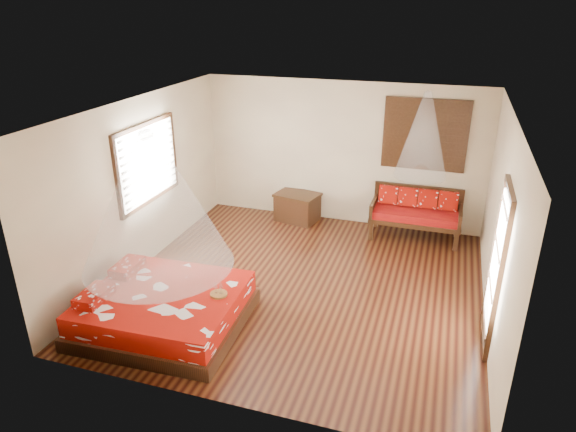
# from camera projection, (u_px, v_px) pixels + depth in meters

# --- Properties ---
(room) EXTENTS (5.54, 5.54, 2.84)m
(room) POSITION_uv_depth(u_px,v_px,m) (303.00, 203.00, 7.61)
(room) COLOR black
(room) RESTS_ON ground
(bed) EXTENTS (2.20, 2.00, 0.64)m
(bed) POSITION_uv_depth(u_px,v_px,m) (164.00, 308.00, 7.09)
(bed) COLOR black
(bed) RESTS_ON floor
(daybed) EXTENTS (1.65, 0.73, 0.94)m
(daybed) POSITION_uv_depth(u_px,v_px,m) (416.00, 211.00, 9.61)
(daybed) COLOR black
(daybed) RESTS_ON floor
(storage_chest) EXTENTS (0.95, 0.78, 0.57)m
(storage_chest) POSITION_uv_depth(u_px,v_px,m) (297.00, 207.00, 10.42)
(storage_chest) COLOR black
(storage_chest) RESTS_ON floor
(shutter_panel) EXTENTS (1.52, 0.06, 1.32)m
(shutter_panel) POSITION_uv_depth(u_px,v_px,m) (425.00, 135.00, 9.36)
(shutter_panel) COLOR black
(shutter_panel) RESTS_ON wall_back
(window_left) EXTENTS (0.10, 1.74, 1.34)m
(window_left) POSITION_uv_depth(u_px,v_px,m) (148.00, 163.00, 8.43)
(window_left) COLOR black
(window_left) RESTS_ON wall_left
(glazed_door) EXTENTS (0.08, 1.02, 2.16)m
(glazed_door) POSITION_uv_depth(u_px,v_px,m) (496.00, 268.00, 6.46)
(glazed_door) COLOR black
(glazed_door) RESTS_ON floor
(wine_tray) EXTENTS (0.23, 0.23, 0.19)m
(wine_tray) POSITION_uv_depth(u_px,v_px,m) (219.00, 292.00, 6.92)
(wine_tray) COLOR brown
(wine_tray) RESTS_ON bed
(mosquito_net_main) EXTENTS (1.96, 1.96, 1.80)m
(mosquito_net_main) POSITION_uv_depth(u_px,v_px,m) (153.00, 201.00, 6.46)
(mosquito_net_main) COLOR white
(mosquito_net_main) RESTS_ON ceiling
(mosquito_net_daybed) EXTENTS (0.93, 0.93, 1.50)m
(mosquito_net_daybed) POSITION_uv_depth(u_px,v_px,m) (424.00, 135.00, 8.92)
(mosquito_net_daybed) COLOR white
(mosquito_net_daybed) RESTS_ON ceiling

